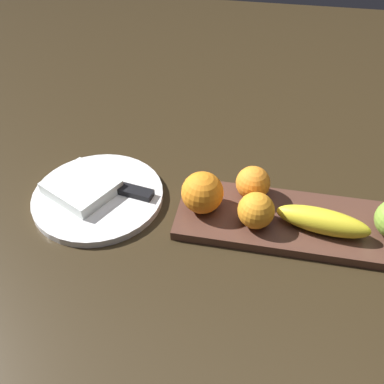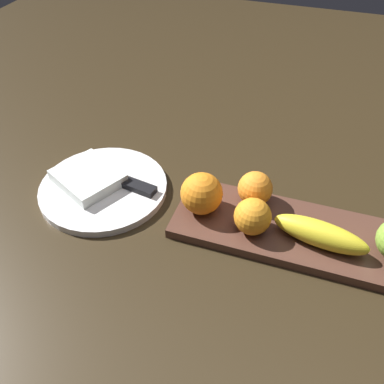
{
  "view_description": "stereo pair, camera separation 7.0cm",
  "coord_description": "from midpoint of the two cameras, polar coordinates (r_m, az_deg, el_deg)",
  "views": [
    {
      "loc": [
        0.08,
        0.49,
        0.52
      ],
      "look_at": [
        0.18,
        -0.02,
        0.05
      ],
      "focal_mm": 38.44,
      "sensor_mm": 36.0,
      "label": 1
    },
    {
      "loc": [
        0.01,
        0.47,
        0.52
      ],
      "look_at": [
        0.18,
        -0.02,
        0.05
      ],
      "focal_mm": 38.44,
      "sensor_mm": 36.0,
      "label": 2
    }
  ],
  "objects": [
    {
      "name": "ground_plane",
      "position": [
        0.71,
        10.86,
        -6.13
      ],
      "size": [
        2.4,
        2.4,
        0.0
      ],
      "primitive_type": "plane",
      "color": "#2E2313"
    },
    {
      "name": "fruit_tray",
      "position": [
        0.72,
        11.07,
        -4.22
      ],
      "size": [
        0.4,
        0.14,
        0.02
      ],
      "primitive_type": "cube",
      "color": "#513226",
      "rests_on": "ground_plane"
    },
    {
      "name": "banana",
      "position": [
        0.69,
        14.92,
        -4.08
      ],
      "size": [
        0.15,
        0.06,
        0.04
      ],
      "primitive_type": "ellipsoid",
      "rotation": [
        0.0,
        0.0,
        2.99
      ],
      "color": "yellow",
      "rests_on": "fruit_tray"
    },
    {
      "name": "orange_near_apple",
      "position": [
        0.72,
        5.73,
        1.12
      ],
      "size": [
        0.06,
        0.06,
        0.06
      ],
      "primitive_type": "sphere",
      "color": "orange",
      "rests_on": "fruit_tray"
    },
    {
      "name": "orange_near_banana",
      "position": [
        0.69,
        -1.45,
        -0.21
      ],
      "size": [
        0.07,
        0.07,
        0.07
      ],
      "primitive_type": "sphere",
      "color": "orange",
      "rests_on": "fruit_tray"
    },
    {
      "name": "orange_center",
      "position": [
        0.67,
        5.91,
        -2.91
      ],
      "size": [
        0.06,
        0.06,
        0.06
      ],
      "primitive_type": "sphere",
      "color": "orange",
      "rests_on": "fruit_tray"
    },
    {
      "name": "dinner_plate",
      "position": [
        0.78,
        -15.4,
        -0.68
      ],
      "size": [
        0.24,
        0.24,
        0.01
      ],
      "primitive_type": "cylinder",
      "color": "white",
      "rests_on": "ground_plane"
    },
    {
      "name": "folded_napkin",
      "position": [
        0.78,
        -17.61,
        0.59
      ],
      "size": [
        0.15,
        0.14,
        0.02
      ],
      "primitive_type": "cube",
      "rotation": [
        0.0,
        0.0,
        -0.46
      ],
      "color": "white",
      "rests_on": "dinner_plate"
    },
    {
      "name": "knife",
      "position": [
        0.77,
        -12.29,
        0.3
      ],
      "size": [
        0.18,
        0.05,
        0.01
      ],
      "rotation": [
        0.0,
        0.0,
        -0.16
      ],
      "color": "silver",
      "rests_on": "dinner_plate"
    }
  ]
}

